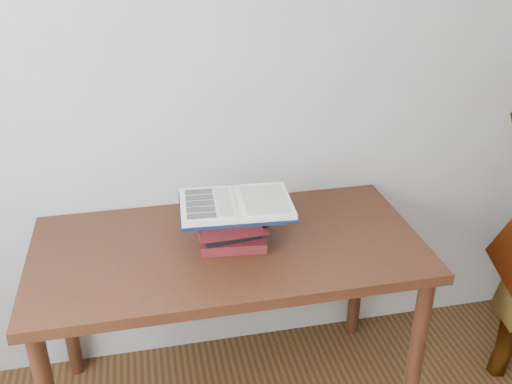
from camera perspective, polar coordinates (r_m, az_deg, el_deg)
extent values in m
cube|color=beige|center=(2.26, -3.39, 11.37)|extent=(3.50, 0.04, 2.60)
cube|color=#452111|center=(2.14, -2.79, -5.66)|extent=(1.44, 0.72, 0.04)
cylinder|color=#452111|center=(2.33, 15.68, -15.58)|extent=(0.06, 0.06, 0.73)
cylinder|color=#452111|center=(2.61, -18.46, -10.73)|extent=(0.06, 0.06, 0.73)
cylinder|color=#452111|center=(2.75, 10.12, -7.55)|extent=(0.06, 0.06, 0.73)
cube|color=#5D1717|center=(2.11, -2.33, -4.88)|extent=(0.25, 0.18, 0.04)
cube|color=black|center=(2.10, -2.66, -3.92)|extent=(0.23, 0.16, 0.03)
cube|color=#5D1717|center=(2.09, -2.60, -3.24)|extent=(0.26, 0.18, 0.03)
cube|color=#5D1717|center=(2.06, -2.72, -2.76)|extent=(0.21, 0.16, 0.03)
cube|color=navy|center=(2.05, -2.41, -1.99)|extent=(0.21, 0.15, 0.03)
cube|color=black|center=(2.04, -2.02, -1.51)|extent=(0.42, 0.30, 0.01)
cube|color=silver|center=(2.03, -4.85, -1.34)|extent=(0.21, 0.28, 0.02)
cube|color=silver|center=(2.05, 0.78, -0.96)|extent=(0.21, 0.28, 0.02)
cylinder|color=silver|center=(2.03, -2.02, -1.19)|extent=(0.03, 0.27, 0.01)
cube|color=black|center=(2.10, -5.78, 0.02)|extent=(0.10, 0.04, 0.00)
cube|color=black|center=(2.06, -5.70, -0.54)|extent=(0.10, 0.04, 0.00)
cube|color=black|center=(2.02, -5.63, -1.13)|extent=(0.10, 0.04, 0.00)
cube|color=black|center=(1.98, -5.55, -1.74)|extent=(0.10, 0.04, 0.00)
cube|color=black|center=(1.94, -5.46, -2.38)|extent=(0.10, 0.04, 0.00)
cube|color=silver|center=(2.02, -3.24, -0.98)|extent=(0.06, 0.22, 0.00)
cube|color=silver|center=(2.04, 0.88, -0.69)|extent=(0.17, 0.23, 0.00)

